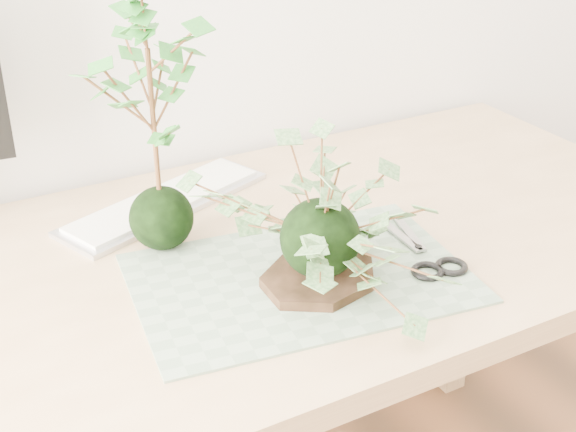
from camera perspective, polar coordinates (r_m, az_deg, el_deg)
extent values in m
cube|color=tan|center=(1.22, -4.37, -3.87)|extent=(1.60, 0.70, 0.04)
cube|color=tan|center=(1.97, 12.21, -3.66)|extent=(0.06, 0.06, 0.70)
cube|color=slate|center=(1.15, 0.88, -4.42)|extent=(0.51, 0.38, 0.00)
cylinder|color=black|center=(1.14, 2.24, -4.39)|extent=(0.22, 0.22, 0.01)
sphere|color=black|center=(1.10, 2.30, -1.59)|extent=(0.11, 0.11, 0.11)
sphere|color=black|center=(1.23, -8.99, -0.13)|extent=(0.10, 0.10, 0.10)
cylinder|color=#4F3017|center=(1.17, -9.50, 6.02)|extent=(0.01, 0.01, 0.24)
cube|color=silver|center=(1.37, -8.74, 0.89)|extent=(0.40, 0.24, 0.01)
cube|color=silver|center=(1.37, -8.76, 1.17)|extent=(0.37, 0.21, 0.01)
cube|color=gray|center=(1.26, 7.53, -1.49)|extent=(0.02, 0.12, 0.00)
cube|color=gray|center=(1.27, 8.17, -1.30)|extent=(0.04, 0.12, 0.00)
torus|color=black|center=(1.18, 10.33, -3.85)|extent=(0.06, 0.06, 0.01)
torus|color=black|center=(1.20, 11.79, -3.36)|extent=(0.06, 0.06, 0.01)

